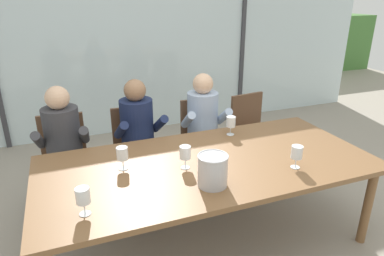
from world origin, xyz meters
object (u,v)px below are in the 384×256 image
at_px(chair_right_of_center, 251,127).
at_px(wine_glass_center_pour, 122,154).
at_px(wine_glass_spare_empty, 231,122).
at_px(dining_table, 208,168).
at_px(person_navy_polo, 140,133).
at_px(wine_glass_near_bucket, 297,153).
at_px(ice_bucket_primary, 213,170).
at_px(chair_left_of_center, 135,144).
at_px(person_charcoal_jacket, 63,144).
at_px(chair_center, 202,134).
at_px(wine_glass_by_right_taster, 185,153).
at_px(wine_glass_by_left_taster, 83,196).
at_px(chair_near_curtain, 64,154).
at_px(person_pale_blue_shirt, 205,124).

xyz_separation_m(chair_right_of_center, wine_glass_center_pour, (-1.62, -0.89, 0.34)).
bearing_deg(wine_glass_spare_empty, dining_table, -133.81).
height_order(person_navy_polo, wine_glass_near_bucket, person_navy_polo).
bearing_deg(chair_right_of_center, ice_bucket_primary, -137.09).
relative_size(ice_bucket_primary, wine_glass_near_bucket, 1.28).
bearing_deg(ice_bucket_primary, chair_left_of_center, 100.54).
relative_size(dining_table, person_charcoal_jacket, 2.16).
height_order(chair_right_of_center, person_navy_polo, person_navy_polo).
bearing_deg(person_charcoal_jacket, wine_glass_center_pour, -58.25).
distance_m(chair_center, wine_glass_center_pour, 1.39).
bearing_deg(wine_glass_by_right_taster, wine_glass_near_bucket, -20.93).
bearing_deg(wine_glass_spare_empty, wine_glass_by_left_taster, -150.15).
height_order(chair_left_of_center, person_charcoal_jacket, person_charcoal_jacket).
height_order(chair_near_curtain, person_charcoal_jacket, person_charcoal_jacket).
bearing_deg(wine_glass_near_bucket, wine_glass_spare_empty, 101.90).
relative_size(person_charcoal_jacket, person_navy_polo, 1.00).
height_order(chair_near_curtain, wine_glass_near_bucket, wine_glass_near_bucket).
relative_size(chair_left_of_center, person_charcoal_jacket, 0.73).
bearing_deg(person_pale_blue_shirt, wine_glass_near_bucket, -74.14).
xyz_separation_m(chair_center, person_charcoal_jacket, (-1.41, -0.15, 0.17)).
bearing_deg(wine_glass_spare_empty, person_charcoal_jacket, 162.69).
height_order(chair_left_of_center, wine_glass_by_right_taster, wine_glass_by_right_taster).
distance_m(chair_right_of_center, wine_glass_by_left_taster, 2.39).
distance_m(ice_bucket_primary, wine_glass_by_left_taster, 0.83).
relative_size(chair_near_curtain, wine_glass_by_left_taster, 4.99).
bearing_deg(chair_right_of_center, person_charcoal_jacket, 176.24).
height_order(chair_near_curtain, ice_bucket_primary, ice_bucket_primary).
distance_m(person_navy_polo, wine_glass_near_bucket, 1.51).
distance_m(chair_right_of_center, wine_glass_spare_empty, 0.89).
xyz_separation_m(chair_center, wine_glass_center_pour, (-1.01, -0.90, 0.34)).
bearing_deg(person_pale_blue_shirt, wine_glass_center_pour, -136.99).
relative_size(person_charcoal_jacket, wine_glass_by_left_taster, 6.82).
relative_size(dining_table, person_pale_blue_shirt, 2.16).
bearing_deg(wine_glass_by_left_taster, chair_center, 46.03).
relative_size(ice_bucket_primary, wine_glass_spare_empty, 1.28).
relative_size(chair_near_curtain, person_pale_blue_shirt, 0.73).
xyz_separation_m(chair_near_curtain, ice_bucket_primary, (0.93, -1.36, 0.33)).
bearing_deg(wine_glass_by_right_taster, chair_center, 61.14).
xyz_separation_m(chair_left_of_center, ice_bucket_primary, (0.25, -1.34, 0.33)).
distance_m(chair_right_of_center, person_charcoal_jacket, 2.03).
xyz_separation_m(dining_table, chair_left_of_center, (-0.36, 1.01, -0.16)).
bearing_deg(chair_near_curtain, wine_glass_center_pour, -62.48).
distance_m(person_charcoal_jacket, wine_glass_center_pour, 0.87).
distance_m(ice_bucket_primary, wine_glass_center_pour, 0.68).
relative_size(ice_bucket_primary, wine_glass_by_left_taster, 1.28).
relative_size(dining_table, ice_bucket_primary, 11.51).
relative_size(wine_glass_by_right_taster, wine_glass_spare_empty, 1.00).
distance_m(dining_table, chair_right_of_center, 1.42).
bearing_deg(wine_glass_center_pour, person_pale_blue_shirt, 37.58).
bearing_deg(wine_glass_center_pour, wine_glass_spare_empty, 16.22).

